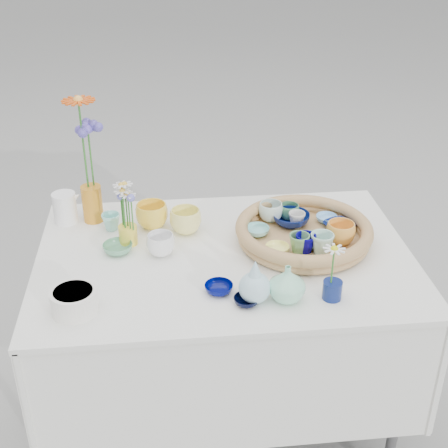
{
  "coord_description": "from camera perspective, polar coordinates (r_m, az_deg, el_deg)",
  "views": [
    {
      "loc": [
        -0.19,
        -1.78,
        1.87
      ],
      "look_at": [
        0.0,
        0.02,
        0.87
      ],
      "focal_mm": 50.0,
      "sensor_mm": 36.0,
      "label": 1
    }
  ],
  "objects": [
    {
      "name": "loose_ceramic_2",
      "position": [
        2.14,
        -9.68,
        -2.19
      ],
      "size": [
        0.12,
        0.12,
        0.03
      ],
      "primitive_type": "imported",
      "rotation": [
        0.0,
        0.0,
        0.22
      ],
      "color": "#5D9F78",
      "rests_on": "display_table"
    },
    {
      "name": "loose_ceramic_3",
      "position": [
        2.09,
        -5.81,
        -1.88
      ],
      "size": [
        0.12,
        0.12,
        0.07
      ],
      "primitive_type": "imported",
      "rotation": [
        0.0,
        0.0,
        -0.34
      ],
      "color": "white",
      "rests_on": "display_table"
    },
    {
      "name": "tray_ceramic_4",
      "position": [
        2.08,
        6.89,
        -1.77
      ],
      "size": [
        0.07,
        0.07,
        0.06
      ],
      "primitive_type": "imported",
      "rotation": [
        0.0,
        0.0,
        0.05
      ],
      "color": "#63A266",
      "rests_on": "wicker_tray"
    },
    {
      "name": "daisy_posy",
      "position": [
        2.11,
        -8.93,
        1.71
      ],
      "size": [
        0.1,
        0.1,
        0.17
      ],
      "primitive_type": null,
      "rotation": [
        0.0,
        0.0,
        -0.24
      ],
      "color": "white",
      "rests_on": "daisy_cup"
    },
    {
      "name": "tray_ceramic_5",
      "position": [
        2.18,
        3.04,
        -0.63
      ],
      "size": [
        0.1,
        0.1,
        0.03
      ],
      "primitive_type": "imported",
      "rotation": [
        0.0,
        0.0,
        0.15
      ],
      "color": "#82CDCA",
      "rests_on": "wicker_tray"
    },
    {
      "name": "tray_ceramic_8",
      "position": [
        2.29,
        9.35,
        0.48
      ],
      "size": [
        0.09,
        0.09,
        0.02
      ],
      "primitive_type": "imported",
      "rotation": [
        0.0,
        0.0,
        -0.19
      ],
      "color": "#84C7FF",
      "rests_on": "wicker_tray"
    },
    {
      "name": "tall_vase_yellow",
      "position": [
        2.33,
        -11.95,
        1.84
      ],
      "size": [
        0.09,
        0.09,
        0.14
      ],
      "primitive_type": "cylinder",
      "rotation": [
        0.0,
        0.0,
        0.18
      ],
      "color": "orange",
      "rests_on": "display_table"
    },
    {
      "name": "bud_vase_seafoam",
      "position": [
        1.86,
        5.8,
        -5.41
      ],
      "size": [
        0.14,
        0.14,
        0.12
      ],
      "primitive_type": "imported",
      "rotation": [
        0.0,
        0.0,
        0.27
      ],
      "color": "#94E3BB",
      "rests_on": "display_table"
    },
    {
      "name": "tray_ceramic_3",
      "position": [
        2.13,
        8.15,
        -1.6
      ],
      "size": [
        0.14,
        0.14,
        0.03
      ],
      "primitive_type": "imported",
      "rotation": [
        0.0,
        0.0,
        0.39
      ],
      "color": "slate",
      "rests_on": "wicker_tray"
    },
    {
      "name": "loose_ceramic_4",
      "position": [
        1.91,
        -0.48,
        -5.91
      ],
      "size": [
        0.11,
        0.11,
        0.03
      ],
      "primitive_type": "imported",
      "rotation": [
        0.0,
        0.0,
        0.33
      ],
      "color": "#000655",
      "rests_on": "display_table"
    },
    {
      "name": "fluted_bowl",
      "position": [
        1.87,
        -13.54,
        -6.87
      ],
      "size": [
        0.17,
        0.17,
        0.07
      ],
      "primitive_type": null,
      "rotation": [
        0.0,
        0.0,
        -0.27
      ],
      "color": "white",
      "rests_on": "display_table"
    },
    {
      "name": "wicker_tray",
      "position": [
        2.17,
        7.29,
        -0.78
      ],
      "size": [
        0.47,
        0.47,
        0.08
      ],
      "primitive_type": null,
      "color": "olive",
      "rests_on": "display_table"
    },
    {
      "name": "daisy_cup",
      "position": [
        2.17,
        -8.76,
        -0.99
      ],
      "size": [
        0.08,
        0.08,
        0.07
      ],
      "primitive_type": "cylinder",
      "rotation": [
        0.0,
        0.0,
        -0.36
      ],
      "color": "yellow",
      "rests_on": "display_table"
    },
    {
      "name": "loose_ceramic_1",
      "position": [
        2.22,
        -3.54,
        0.28
      ],
      "size": [
        0.13,
        0.13,
        0.09
      ],
      "primitive_type": "imported",
      "rotation": [
        0.0,
        0.0,
        0.19
      ],
      "color": "#FFF483",
      "rests_on": "display_table"
    },
    {
      "name": "tray_ceramic_6",
      "position": [
        2.26,
        4.29,
        1.12
      ],
      "size": [
        0.1,
        0.1,
        0.07
      ],
      "primitive_type": "imported",
      "rotation": [
        0.0,
        0.0,
        0.13
      ],
      "color": "silver",
      "rests_on": "wicker_tray"
    },
    {
      "name": "loose_ceramic_5",
      "position": [
        2.27,
        -10.28,
        0.2
      ],
      "size": [
        0.08,
        0.08,
        0.06
      ],
      "primitive_type": "imported",
      "rotation": [
        0.0,
        0.0,
        -0.15
      ],
      "color": "#93E4D5",
      "rests_on": "display_table"
    },
    {
      "name": "gerbera",
      "position": [
        2.23,
        -12.73,
        7.04
      ],
      "size": [
        0.15,
        0.15,
        0.34
      ],
      "primitive_type": null,
      "rotation": [
        0.0,
        0.0,
        0.19
      ],
      "color": "#D84C0E",
      "rests_on": "tall_vase_yellow"
    },
    {
      "name": "tray_ceramic_9",
      "position": [
        2.08,
        7.47,
        -1.76
      ],
      "size": [
        0.07,
        0.07,
        0.06
      ],
      "primitive_type": "imported",
      "rotation": [
        0.0,
        0.0,
        0.07
      ],
      "color": "#05016F",
      "rests_on": "wicker_tray"
    },
    {
      "name": "tray_ceramic_0",
      "position": [
        2.25,
        6.15,
        0.47
      ],
      "size": [
        0.16,
        0.16,
        0.04
      ],
      "primitive_type": "imported",
      "rotation": [
        0.0,
        0.0,
        -0.19
      ],
      "color": "navy",
      "rests_on": "wicker_tray"
    },
    {
      "name": "white_pitcher",
      "position": [
        2.35,
        -14.33,
        1.43
      ],
      "size": [
        0.14,
        0.11,
        0.11
      ],
      "primitive_type": null,
      "rotation": [
        0.0,
        0.0,
        0.27
      ],
      "color": "white",
      "rests_on": "display_table"
    },
    {
      "name": "tray_ceramic_2",
      "position": [
        2.15,
        10.61,
        -0.83
      ],
      "size": [
        0.12,
        0.12,
        0.08
      ],
      "primitive_type": "imported",
      "rotation": [
        0.0,
        0.0,
        0.32
      ],
      "color": "#F3A943",
      "rests_on": "wicker_tray"
    },
    {
      "name": "loose_ceramic_0",
      "position": [
        2.26,
        -6.62,
        0.78
      ],
      "size": [
        0.13,
        0.13,
        0.09
      ],
      "primitive_type": "imported",
      "rotation": [
        0.0,
        0.0,
        -0.11
      ],
      "color": "yellow",
      "rests_on": "display_table"
    },
    {
      "name": "bud_vase_paleblue",
      "position": [
        1.84,
        2.84,
        -5.18
      ],
      "size": [
        0.11,
        0.11,
        0.15
      ],
      "primitive_type": null,
      "rotation": [
        0.0,
        0.0,
        0.21
      ],
      "color": "#A9D4E1",
      "rests_on": "display_table"
    },
    {
      "name": "tray_ceramic_1",
      "position": [
        2.24,
        10.48,
        -0.2
      ],
      "size": [
        0.14,
        0.14,
        0.03
      ],
      "primitive_type": "imported",
      "rotation": [
        0.0,
        0.0,
        0.43
      ],
      "color": "#081655",
      "rests_on": "wicker_tray"
    },
    {
      "name": "display_table",
      "position": [
        2.59,
        0.05,
        -17.34
      ],
      "size": [
        1.26,
        0.86,
        0.77
      ],
      "primitive_type": null,
      "color": "white",
      "rests_on": "ground"
    },
    {
      "name": "tray_ceramic_11",
      "position": [
        2.08,
        8.93,
        -1.8
      ],
      "size": [
        0.1,
        0.1,
        0.07
      ],
      "primitive_type": "imported",
      "rotation": [
        0.0,
        0.0,
        -0.31
      ],
      "color": "#AFE1CB",
      "rests_on": "wicker_tray"
    },
    {
      "name": "bud_vase_cobalt",
      "position": [
        1.9,
        9.87,
        -5.96
      ],
      "size": [
        0.07,
        0.07,
        0.06
      ],
      "primitive_type": "cylinder",
      "rotation": [
        0.0,
        0.0,
        -0.18
      ],
      "color": "navy",
      "rests_on": "display_table"
    },
    {
      "name": "tray_ceramic_12",
      "position": [
        2.28,
        5.99,
        1.12
      ],
      "size": [
        0.09,
        0.09,
        0.06
      ],
      "primitive_type": "imported",
      "rotation": [
        0.0,
        0.0,
        -0.32
      ],
      "color": "#438059",
      "rests_on": "wicker_tray"
    },
    {
      "name": "loose_ceramic_6",
      "position": [
        1.86,
        2.06,
        -7.02
      ],
      "size": [
        0.09,
        0.09,
        0.02
      ],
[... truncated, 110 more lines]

